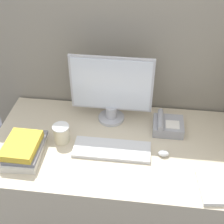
{
  "coord_description": "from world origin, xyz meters",
  "views": [
    {
      "loc": [
        0.14,
        -0.96,
        2.06
      ],
      "look_at": [
        -0.03,
        0.44,
        0.96
      ],
      "focal_mm": 50.0,
      "sensor_mm": 36.0,
      "label": 1
    }
  ],
  "objects": [
    {
      "name": "desk",
      "position": [
        0.0,
        0.4,
        0.38
      ],
      "size": [
        1.51,
        0.8,
        0.75
      ],
      "color": "beige",
      "rests_on": "ground_plane"
    },
    {
      "name": "mouse",
      "position": [
        0.28,
        0.34,
        0.77
      ],
      "size": [
        0.06,
        0.04,
        0.03
      ],
      "color": "silver",
      "rests_on": "desk"
    },
    {
      "name": "cubicle_panel_rear",
      "position": [
        0.0,
        0.84,
        0.83
      ],
      "size": [
        1.91,
        0.04,
        1.66
      ],
      "color": "gray",
      "rests_on": "ground_plane"
    },
    {
      "name": "paper_pile",
      "position": [
        0.55,
        0.15,
        0.76
      ],
      "size": [
        0.21,
        0.27,
        0.02
      ],
      "color": "white",
      "rests_on": "desk"
    },
    {
      "name": "monitor",
      "position": [
        -0.06,
        0.64,
        0.98
      ],
      "size": [
        0.51,
        0.17,
        0.46
      ],
      "color": "#B7B7BC",
      "rests_on": "desk"
    },
    {
      "name": "desk_telephone",
      "position": [
        0.31,
        0.57,
        0.79
      ],
      "size": [
        0.19,
        0.18,
        0.1
      ],
      "color": "#99999E",
      "rests_on": "desk"
    },
    {
      "name": "coffee_cup",
      "position": [
        -0.33,
        0.39,
        0.81
      ],
      "size": [
        0.1,
        0.1,
        0.11
      ],
      "color": "beige",
      "rests_on": "desk"
    },
    {
      "name": "keyboard",
      "position": [
        -0.02,
        0.34,
        0.76
      ],
      "size": [
        0.45,
        0.17,
        0.02
      ],
      "color": "silver",
      "rests_on": "desk"
    },
    {
      "name": "book_stack",
      "position": [
        -0.51,
        0.25,
        0.8
      ],
      "size": [
        0.21,
        0.31,
        0.1
      ],
      "color": "silver",
      "rests_on": "desk"
    }
  ]
}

